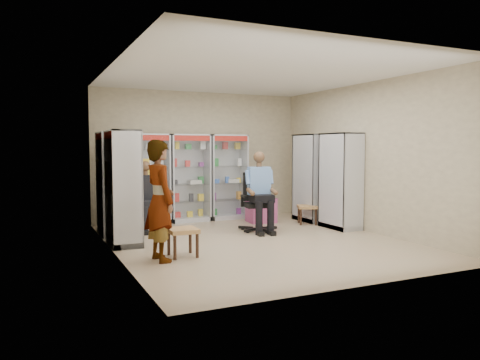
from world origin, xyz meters
name	(u,v)px	position (x,y,z in m)	size (l,w,h in m)	color
floor	(256,241)	(0.00, 0.00, 0.00)	(6.00, 6.00, 0.00)	tan
room_shell	(256,132)	(0.00, 0.00, 1.97)	(5.02, 6.02, 3.01)	#C1B490
cabinet_back_left	(148,179)	(-1.30, 2.73, 1.00)	(0.90, 0.50, 2.00)	silver
cabinet_back_mid	(189,178)	(-0.35, 2.73, 1.00)	(0.90, 0.50, 2.00)	#A7A9AE
cabinet_back_right	(227,177)	(0.60, 2.73, 1.00)	(0.90, 0.50, 2.00)	#A1A2A8
cabinet_right_far	(311,178)	(2.23, 1.60, 1.00)	(0.50, 0.90, 2.00)	silver
cabinet_right_near	(341,181)	(2.23, 0.50, 1.00)	(0.50, 0.90, 2.00)	#B8BAC0
cabinet_left_far	(112,183)	(-2.23, 1.80, 1.00)	(0.50, 0.90, 2.00)	#9D9EA4
cabinet_left_near	(123,188)	(-2.23, 0.70, 1.00)	(0.50, 0.90, 2.00)	silver
wooden_chair	(145,207)	(-1.55, 2.00, 0.47)	(0.42, 0.42, 0.94)	#2F1F12
seated_customer	(145,198)	(-1.55, 1.95, 0.67)	(0.44, 0.60, 1.34)	black
office_chair	(258,202)	(0.52, 0.97, 0.60)	(0.65, 0.65, 1.19)	black
seated_shopkeeper	(259,194)	(0.52, 0.92, 0.76)	(0.50, 0.69, 1.52)	#76B8E9
pink_trunk	(261,210)	(1.09, 1.92, 0.28)	(0.58, 0.56, 0.56)	#BD4BA2
tea_glass	(259,196)	(1.05, 1.96, 0.61)	(0.07, 0.07, 0.09)	#5A2407
woven_stool_a	(307,215)	(1.90, 1.25, 0.21)	(0.42, 0.42, 0.42)	#A88B47
woven_stool_b	(183,242)	(-1.56, -0.56, 0.22)	(0.44, 0.44, 0.44)	olive
standing_man	(160,201)	(-1.95, -0.68, 0.91)	(0.66, 0.43, 1.82)	gray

